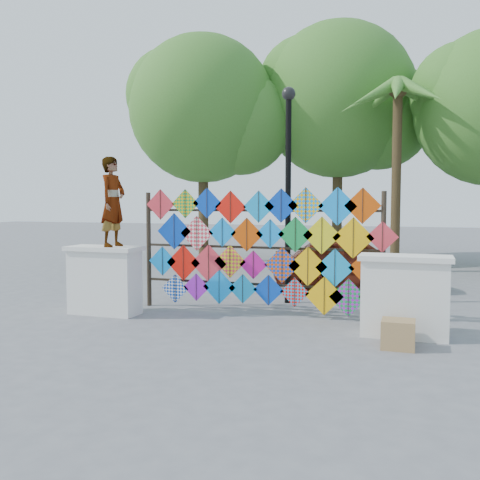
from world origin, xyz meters
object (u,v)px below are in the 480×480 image
Objects in this scene: vendor_woman at (113,202)px; lamppost at (288,174)px; kite_rack at (262,249)px; sedan at (353,263)px.

vendor_woman is 0.37× the size of lamppost.
vendor_woman is at bearing -160.51° from kite_rack.
kite_rack is 1.10× the size of lamppost.
lamppost reaches higher than vendor_woman.
lamppost reaches higher than sedan.
vendor_woman reaches higher than kite_rack.
kite_rack is 1.30× the size of sedan.
sedan is at bearing -38.56° from vendor_woman.
lamppost reaches higher than kite_rack.
vendor_woman is at bearing -141.80° from lamppost.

